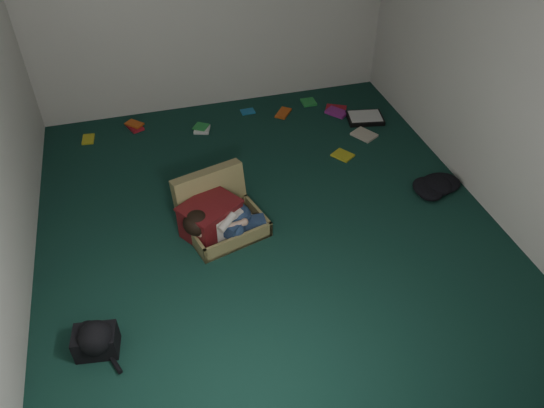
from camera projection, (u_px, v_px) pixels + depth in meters
floor at (267, 223)px, 4.78m from camera, size 4.50×4.50×0.00m
wall_front at (405, 339)px, 2.29m from camera, size 4.50×0.00×4.50m
wall_right at (501, 62)px, 4.35m from camera, size 0.00×4.50×4.50m
suitcase at (219, 213)px, 4.67m from camera, size 0.80×0.79×0.48m
person at (223, 222)px, 4.52m from camera, size 0.73×0.36×0.30m
maroon_bin at (211, 219)px, 4.58m from camera, size 0.60×0.57×0.33m
backpack at (96, 341)px, 3.69m from camera, size 0.41×0.34×0.22m
clothing_pile at (441, 190)px, 5.04m from camera, size 0.44×0.38×0.13m
paper_tray at (365, 118)px, 6.11m from camera, size 0.45×0.37×0.06m
book_scatter at (265, 123)px, 6.06m from camera, size 3.13×1.39×0.02m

